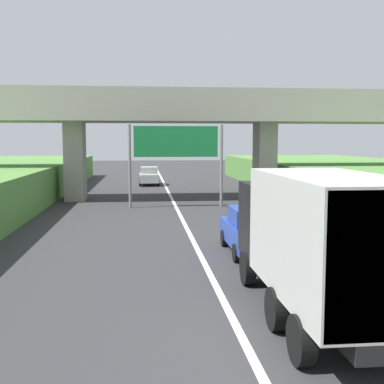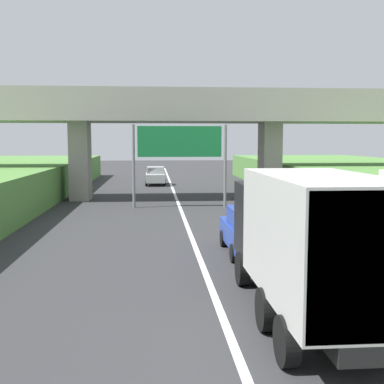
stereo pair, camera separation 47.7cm
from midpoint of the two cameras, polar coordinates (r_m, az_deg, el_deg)
name	(u,v)px [view 2 (the right image)]	position (r m, az deg, el deg)	size (l,w,h in m)	color
lane_centre_stripe	(182,212)	(28.57, -0.76, -2.31)	(0.20, 90.69, 0.01)	white
overpass_bridge	(176,118)	(34.63, -1.46, 8.69)	(40.00, 4.80, 7.65)	#9E998E
overhead_highway_sign	(180,147)	(30.17, -1.00, 5.34)	(5.88, 0.18, 5.15)	slate
truck_black	(307,238)	(11.54, 14.50, -5.26)	(2.44, 7.30, 3.44)	black
car_blue	(251,231)	(18.07, 7.66, -4.53)	(1.86, 4.10, 1.72)	#233D9E
car_silver	(155,176)	(45.82, -4.01, 1.90)	(1.86, 4.10, 1.72)	#B2B5B7
construction_barrel_2	(364,237)	(20.08, 20.18, -4.95)	(0.57, 0.57, 0.90)	orange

